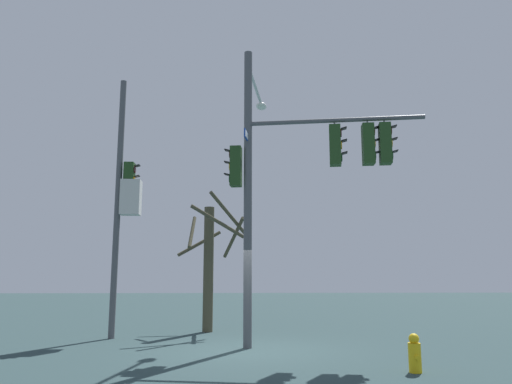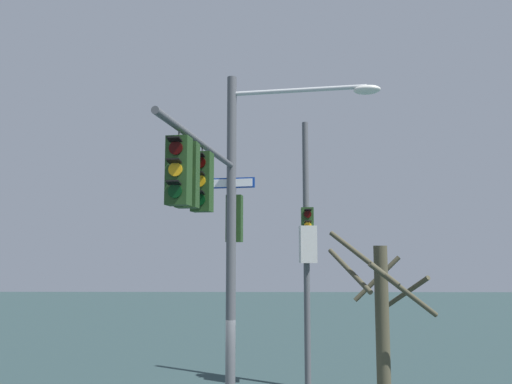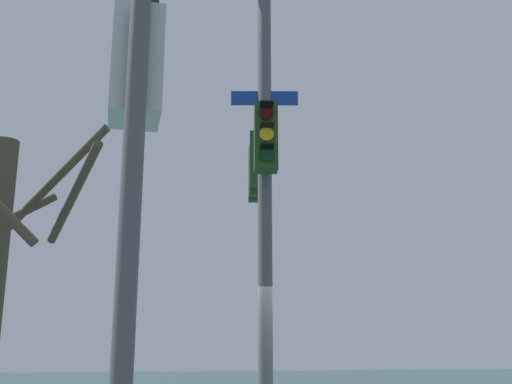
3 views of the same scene
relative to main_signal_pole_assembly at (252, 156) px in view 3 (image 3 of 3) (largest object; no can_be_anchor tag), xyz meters
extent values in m
cylinder|color=#4C4F54|center=(0.04, 1.23, -0.92)|extent=(0.22, 0.22, 8.10)
cylinder|color=#4C4F54|center=(-0.36, -1.10, 1.01)|extent=(0.92, 4.68, 0.12)
cube|color=#1E3D19|center=(-0.36, -1.10, 0.31)|extent=(0.41, 0.36, 1.10)
cylinder|color=#2F0403|center=(-0.39, -1.26, 0.65)|extent=(0.22, 0.07, 0.22)
cube|color=black|center=(-0.41, -1.34, 0.77)|extent=(0.23, 0.20, 0.06)
cylinder|color=#F2A814|center=(-0.39, -1.26, 0.31)|extent=(0.22, 0.07, 0.22)
cube|color=black|center=(-0.41, -1.34, 0.43)|extent=(0.23, 0.20, 0.06)
cylinder|color=black|center=(-0.39, -1.26, -0.03)|extent=(0.22, 0.07, 0.22)
cube|color=black|center=(-0.41, -1.34, 0.09)|extent=(0.23, 0.20, 0.06)
cylinder|color=#4C4F54|center=(-0.36, -1.10, 0.94)|extent=(0.04, 0.04, 0.15)
cube|color=#1E3D19|center=(-0.51, -1.96, 0.31)|extent=(0.39, 0.34, 1.10)
cylinder|color=#2F0403|center=(-0.53, -2.12, 0.65)|extent=(0.22, 0.05, 0.22)
cube|color=black|center=(-0.54, -2.20, 0.77)|extent=(0.23, 0.18, 0.06)
cylinder|color=#F2A814|center=(-0.53, -2.12, 0.31)|extent=(0.22, 0.05, 0.22)
cube|color=black|center=(-0.54, -2.20, 0.43)|extent=(0.23, 0.18, 0.06)
cylinder|color=black|center=(-0.53, -2.12, -0.03)|extent=(0.22, 0.05, 0.22)
cube|color=black|center=(-0.54, -2.20, 0.09)|extent=(0.23, 0.18, 0.06)
cylinder|color=#4C4F54|center=(-0.51, -1.96, 0.94)|extent=(0.04, 0.04, 0.15)
cube|color=#1E3D19|center=(-0.59, -2.39, 0.31)|extent=(0.40, 0.35, 1.10)
cylinder|color=#2F0403|center=(-0.61, -2.55, 0.65)|extent=(0.22, 0.06, 0.22)
cube|color=black|center=(-0.63, -2.63, 0.77)|extent=(0.23, 0.19, 0.06)
cylinder|color=#F2A814|center=(-0.61, -2.55, 0.31)|extent=(0.22, 0.06, 0.22)
cube|color=black|center=(-0.63, -2.63, 0.43)|extent=(0.23, 0.19, 0.06)
cylinder|color=black|center=(-0.61, -2.55, -0.03)|extent=(0.22, 0.06, 0.22)
cube|color=black|center=(-0.63, -2.63, 0.09)|extent=(0.23, 0.19, 0.06)
cylinder|color=#4C4F54|center=(-0.59, -2.39, 0.94)|extent=(0.04, 0.04, 0.15)
cube|color=#1E3D19|center=(0.09, 1.56, -0.19)|extent=(0.40, 0.35, 1.10)
cylinder|color=#2F0403|center=(0.12, 1.72, 0.15)|extent=(0.22, 0.06, 0.22)
cube|color=black|center=(0.13, 1.80, 0.27)|extent=(0.23, 0.19, 0.06)
cylinder|color=#F2A814|center=(0.12, 1.72, -0.19)|extent=(0.22, 0.06, 0.22)
cube|color=black|center=(0.13, 1.80, -0.07)|extent=(0.23, 0.19, 0.06)
cylinder|color=black|center=(0.12, 1.72, -0.53)|extent=(0.22, 0.06, 0.22)
cube|color=black|center=(0.13, 1.80, -0.41)|extent=(0.23, 0.19, 0.06)
cube|color=navy|center=(0.04, 1.23, 0.61)|extent=(1.08, 0.25, 0.24)
cube|color=white|center=(0.03, 1.21, 0.61)|extent=(0.98, 0.20, 0.18)
cylinder|color=#4C4F54|center=(2.10, 5.21, -0.95)|extent=(0.19, 0.19, 8.03)
cube|color=silver|center=(2.11, 4.82, -0.74)|extent=(0.49, 0.61, 1.09)
cube|color=#1E3D19|center=(2.11, 4.90, -0.19)|extent=(0.36, 0.30, 1.10)
cylinder|color=#F2A814|center=(2.11, 4.73, -0.19)|extent=(0.22, 0.03, 0.22)
cube|color=black|center=(2.11, 4.66, -0.07)|extent=(0.21, 0.16, 0.06)
cylinder|color=black|center=(2.11, 4.73, -0.53)|extent=(0.22, 0.03, 0.22)
cube|color=black|center=(2.11, 4.66, -0.41)|extent=(0.21, 0.16, 0.06)
cylinder|color=#464331|center=(2.86, 2.14, -1.40)|extent=(0.79, 1.79, 1.05)
cylinder|color=#464331|center=(3.14, 1.80, -1.10)|extent=(1.47, 1.27, 1.32)
camera|label=1|loc=(-12.81, 1.53, -3.13)|focal=33.86mm
camera|label=2|loc=(0.72, -10.34, -0.96)|focal=35.64mm
camera|label=3|loc=(2.09, 10.41, -3.40)|focal=43.21mm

